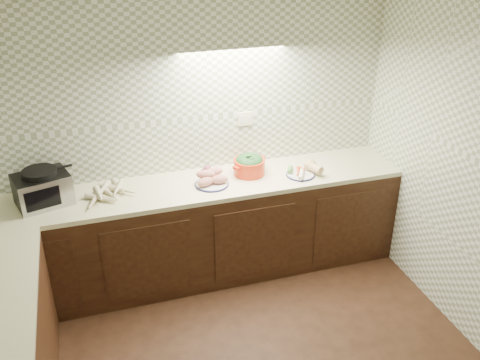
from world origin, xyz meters
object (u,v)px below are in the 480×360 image
object	(u,v)px
sweet_potato_plate	(211,179)
onion_bowl	(209,172)
veg_plate	(305,169)
toaster_oven	(42,188)
parsnip_pile	(102,192)
dutch_oven	(249,164)

from	to	relation	value
sweet_potato_plate	onion_bowl	distance (m)	0.15
onion_bowl	veg_plate	distance (m)	0.82
toaster_oven	sweet_potato_plate	world-z (taller)	toaster_oven
onion_bowl	toaster_oven	bearing A→B (deg)	-176.94
toaster_oven	parsnip_pile	distance (m)	0.45
toaster_oven	veg_plate	size ratio (longest dim) A/B	1.52
parsnip_pile	dutch_oven	world-z (taller)	dutch_oven
sweet_potato_plate	dutch_oven	distance (m)	0.38
parsnip_pile	veg_plate	bearing A→B (deg)	-3.42
dutch_oven	parsnip_pile	bearing A→B (deg)	156.66
toaster_oven	dutch_oven	world-z (taller)	toaster_oven
toaster_oven	parsnip_pile	xyz separation A→B (m)	(0.44, -0.02, -0.10)
parsnip_pile	veg_plate	xyz separation A→B (m)	(1.70, -0.10, 0.01)
parsnip_pile	onion_bowl	world-z (taller)	onion_bowl
parsnip_pile	onion_bowl	distance (m)	0.90
parsnip_pile	toaster_oven	bearing A→B (deg)	176.98
toaster_oven	onion_bowl	distance (m)	1.34
parsnip_pile	veg_plate	world-z (taller)	veg_plate
toaster_oven	parsnip_pile	size ratio (longest dim) A/B	1.11
toaster_oven	veg_plate	bearing A→B (deg)	-19.43
sweet_potato_plate	dutch_oven	bearing A→B (deg)	14.20
toaster_oven	sweet_potato_plate	distance (m)	1.32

